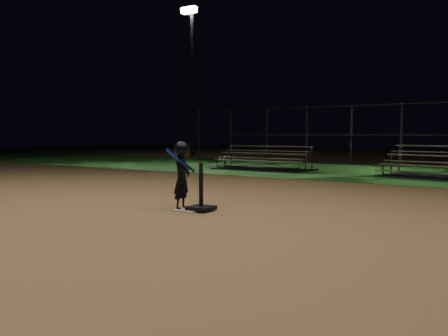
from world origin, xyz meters
TOP-DOWN VIEW (x-y plane):
  - ground at (0.00, 0.00)m, footprint 80.00×80.00m
  - grass_strip at (0.00, 10.00)m, footprint 60.00×8.00m
  - home_plate at (0.00, 0.00)m, footprint 0.45×0.45m
  - batting_tee at (0.20, 0.06)m, footprint 0.38×0.38m
  - child_batter at (-0.17, 0.01)m, footprint 0.40×0.62m
  - bleacher_left at (-3.65, 8.62)m, footprint 3.50×1.72m
  - backstop_fence at (0.00, 13.00)m, footprint 20.08×0.08m
  - light_pole_left at (-12.00, 14.94)m, footprint 0.90×0.53m

SIDE VIEW (x-z plane):
  - ground at x=0.00m, z-range 0.00..0.00m
  - grass_strip at x=0.00m, z-range 0.00..0.01m
  - home_plate at x=0.00m, z-range 0.00..0.02m
  - batting_tee at x=0.20m, z-range -0.22..0.55m
  - bleacher_left at x=-3.65m, z-range -0.25..0.61m
  - child_batter at x=-0.17m, z-range 0.04..1.19m
  - backstop_fence at x=0.00m, z-range 0.00..2.50m
  - light_pole_left at x=-12.00m, z-range 0.80..9.10m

